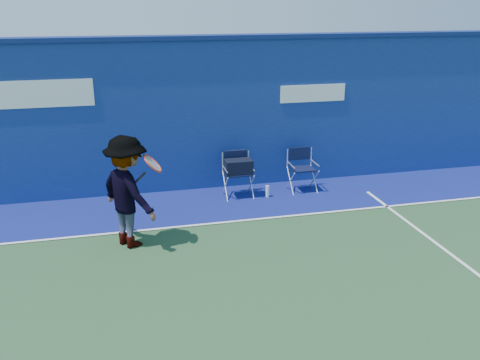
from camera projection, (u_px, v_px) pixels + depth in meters
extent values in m
plane|color=#274A29|center=(166.00, 348.00, 5.72)|extent=(80.00, 80.00, 0.00)
cube|color=navy|center=(136.00, 119.00, 9.99)|extent=(24.00, 0.40, 3.00)
cube|color=navy|center=(131.00, 38.00, 9.48)|extent=(24.00, 0.50, 0.08)
cube|color=white|center=(313.00, 93.00, 10.45)|extent=(1.40, 0.02, 0.35)
cube|color=navy|center=(144.00, 210.00, 9.48)|extent=(24.00, 1.80, 0.01)
cube|color=white|center=(147.00, 230.00, 8.66)|extent=(24.00, 0.06, 0.01)
cube|color=black|center=(238.00, 174.00, 10.01)|extent=(0.47, 0.39, 0.03)
cube|color=silver|center=(236.00, 161.00, 10.16)|extent=(0.53, 0.02, 0.39)
cube|color=black|center=(236.00, 157.00, 10.13)|extent=(0.47, 0.03, 0.27)
cube|color=black|center=(239.00, 167.00, 9.94)|extent=(0.53, 0.31, 0.29)
cube|color=black|center=(236.00, 155.00, 10.12)|extent=(0.39, 0.06, 0.21)
cube|color=black|center=(303.00, 169.00, 10.32)|extent=(0.45, 0.38, 0.03)
cube|color=silver|center=(299.00, 157.00, 10.46)|extent=(0.52, 0.02, 0.38)
cube|color=black|center=(299.00, 154.00, 10.44)|extent=(0.45, 0.02, 0.26)
cylinder|color=white|center=(267.00, 191.00, 10.09)|extent=(0.07, 0.07, 0.24)
imported|color=#EA4738|center=(128.00, 192.00, 7.89)|extent=(1.20, 1.33, 1.79)
torus|color=red|center=(153.00, 163.00, 7.71)|extent=(0.34, 0.41, 0.29)
cylinder|color=gray|center=(153.00, 163.00, 7.71)|extent=(0.27, 0.35, 0.23)
cylinder|color=black|center=(138.00, 180.00, 7.69)|extent=(0.27, 0.08, 0.26)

